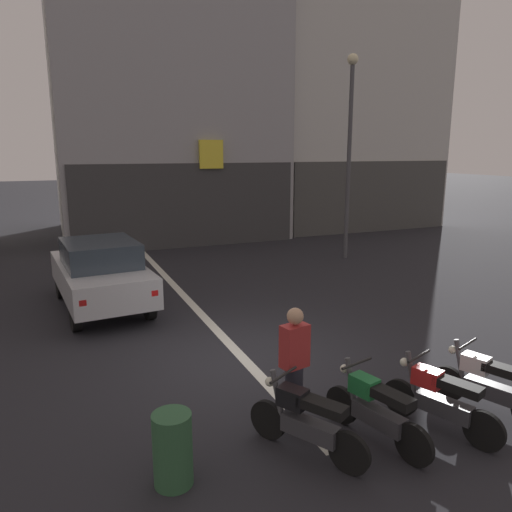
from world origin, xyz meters
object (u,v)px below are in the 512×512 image
object	(u,v)px
car_silver_crossing_near	(101,272)
motorcycle_green_row_left_mid	(375,409)
motorcycle_red_row_centre	(440,399)
person_by_motorcycles	(294,367)
trash_bin	(173,449)
motorcycle_white_row_right_mid	(488,384)
street_lamp	(350,137)
motorcycle_black_row_leftmost	(306,420)

from	to	relation	value
car_silver_crossing_near	motorcycle_green_row_left_mid	distance (m)	7.45
motorcycle_green_row_left_mid	motorcycle_red_row_centre	size ratio (longest dim) A/B	1.03
car_silver_crossing_near	motorcycle_red_row_centre	size ratio (longest dim) A/B	2.67
motorcycle_red_row_centre	person_by_motorcycles	distance (m)	1.95
trash_bin	person_by_motorcycles	bearing A→B (deg)	16.33
motorcycle_white_row_right_mid	motorcycle_red_row_centre	bearing A→B (deg)	-176.04
car_silver_crossing_near	trash_bin	size ratio (longest dim) A/B	4.98
motorcycle_red_row_centre	street_lamp	bearing A→B (deg)	63.31
motorcycle_black_row_leftmost	trash_bin	world-z (taller)	motorcycle_black_row_leftmost
motorcycle_green_row_left_mid	street_lamp	bearing A→B (deg)	58.68
car_silver_crossing_near	motorcycle_green_row_left_mid	xyz separation A→B (m)	(2.64, -6.96, -0.43)
street_lamp	person_by_motorcycles	bearing A→B (deg)	-126.83
person_by_motorcycles	trash_bin	distance (m)	1.89
motorcycle_black_row_leftmost	person_by_motorcycles	xyz separation A→B (m)	(0.16, 0.62, 0.40)
motorcycle_red_row_centre	trash_bin	distance (m)	3.50
car_silver_crossing_near	motorcycle_black_row_leftmost	world-z (taller)	car_silver_crossing_near
motorcycle_black_row_leftmost	motorcycle_green_row_left_mid	distance (m)	0.95
motorcycle_red_row_centre	motorcycle_white_row_right_mid	bearing A→B (deg)	3.96
car_silver_crossing_near	street_lamp	distance (m)	9.29
motorcycle_green_row_left_mid	motorcycle_red_row_centre	world-z (taller)	same
street_lamp	motorcycle_black_row_leftmost	distance (m)	12.02
motorcycle_green_row_left_mid	trash_bin	size ratio (longest dim) A/B	1.93
motorcycle_white_row_right_mid	trash_bin	world-z (taller)	motorcycle_white_row_right_mid
street_lamp	motorcycle_black_row_leftmost	size ratio (longest dim) A/B	4.51
street_lamp	motorcycle_red_row_centre	world-z (taller)	street_lamp
motorcycle_red_row_centre	motorcycle_white_row_right_mid	distance (m)	0.94
trash_bin	motorcycle_black_row_leftmost	bearing A→B (deg)	-3.69
street_lamp	motorcycle_white_row_right_mid	xyz separation A→B (m)	(-3.86, -9.48, -3.63)
motorcycle_black_row_leftmost	motorcycle_red_row_centre	distance (m)	1.89
street_lamp	motorcycle_white_row_right_mid	distance (m)	10.86
car_silver_crossing_near	street_lamp	bearing A→B (deg)	16.41
motorcycle_red_row_centre	trash_bin	world-z (taller)	motorcycle_red_row_centre
motorcycle_red_row_centre	trash_bin	bearing A→B (deg)	174.45
car_silver_crossing_near	motorcycle_black_row_leftmost	xyz separation A→B (m)	(1.70, -6.85, -0.43)
motorcycle_black_row_leftmost	motorcycle_red_row_centre	size ratio (longest dim) A/B	0.94
car_silver_crossing_near	street_lamp	xyz separation A→B (m)	(8.37, 2.46, 3.20)
trash_bin	motorcycle_red_row_centre	bearing A→B (deg)	-5.55
street_lamp	motorcycle_green_row_left_mid	world-z (taller)	street_lamp
street_lamp	motorcycle_white_row_right_mid	size ratio (longest dim) A/B	4.23
motorcycle_black_row_leftmost	person_by_motorcycles	world-z (taller)	person_by_motorcycles
street_lamp	person_by_motorcycles	world-z (taller)	street_lamp
motorcycle_green_row_left_mid	motorcycle_red_row_centre	bearing A→B (deg)	-7.70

